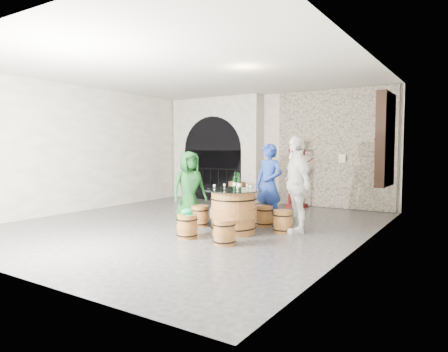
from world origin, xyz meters
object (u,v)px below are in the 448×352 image
Objects in this scene: barrel_stool_near_left at (187,226)px; barrel_stool_left at (200,216)px; barrel_table at (233,212)px; person_white at (296,184)px; wine_bottle_right at (237,182)px; barrel_stool_near_right at (224,232)px; wine_bottle_left at (235,183)px; person_green at (189,188)px; wine_bottle_center at (239,183)px; side_barrel at (237,194)px; barrel_stool_right at (283,222)px; barrel_stool_far at (264,216)px; corking_press at (297,169)px; person_blue at (269,184)px.

barrel_stool_left is at bearing 114.70° from barrel_stool_near_left.
barrel_table is 0.97m from barrel_stool_left.
wine_bottle_right is (-1.00, -0.53, 0.03)m from person_white.
barrel_stool_near_right is 1.33× the size of wine_bottle_left.
person_green is at bearing 169.02° from barrel_stool_left.
person_green is 4.79× the size of wine_bottle_right.
barrel_table is 3.34× the size of wine_bottle_center.
barrel_stool_near_left is 4.17m from side_barrel.
wine_bottle_left is at bearing 96.67° from barrel_table.
wine_bottle_center is (-0.62, -0.60, 0.75)m from barrel_stool_right.
barrel_table is 0.58m from wine_bottle_center.
barrel_table is 0.97m from barrel_stool_right.
barrel_table is at bearing -101.12° from barrel_stool_far.
barrel_stool_near_left is 1.25m from wine_bottle_left.
corking_press reaches higher than barrel_stool_far.
barrel_stool_far is 1.69m from person_green.
barrel_stool_right is 1.01m from person_blue.
barrel_stool_near_left is (-1.24, -1.37, 0.00)m from barrel_stool_right.
wine_bottle_left is (-0.22, -1.02, 0.10)m from person_blue.
barrel_stool_right is at bearing 35.05° from barrel_table.
wine_bottle_right is 3.59m from corking_press.
person_white is (0.63, 1.57, 0.72)m from barrel_stool_near_right.
barrel_stool_near_right is at bearing -64.87° from person_white.
barrel_stool_left is 1.00× the size of barrel_stool_far.
barrel_stool_far is at bearing 146.97° from barrel_stool_right.
wine_bottle_right is at bearing 65.11° from barrel_stool_near_left.
person_white is (0.98, 0.69, 0.52)m from barrel_table.
person_blue reaches higher than wine_bottle_right.
wine_bottle_center is (-0.05, -1.14, 0.10)m from person_blue.
corking_press is (-0.26, 3.58, 0.10)m from wine_bottle_right.
person_green is 3.64m from corking_press.
barrel_stool_near_right is at bearing -68.80° from wine_bottle_left.
wine_bottle_right is (1.24, -0.08, 0.19)m from person_green.
wine_bottle_left is (-0.19, -0.87, 0.75)m from barrel_stool_far.
wine_bottle_center is (1.09, -0.24, 0.75)m from barrel_stool_left.
person_green is (-0.78, 1.07, 0.56)m from barrel_stool_near_left.
person_blue is 1.14m from wine_bottle_center.
barrel_stool_left is at bearing -73.64° from side_barrel.
person_white is at bearing 35.05° from barrel_stool_right.
side_barrel is at bearing -151.76° from corking_press.
barrel_stool_right is (0.78, 0.54, -0.20)m from barrel_table.
barrel_stool_far is 1.87m from barrel_stool_near_left.
person_blue is 0.95m from wine_bottle_right.
person_white is 3.74m from side_barrel.
person_blue reaches higher than side_barrel.
person_white reaches higher than barrel_stool_left.
barrel_stool_near_right is at bearing -76.17° from corking_press.
wine_bottle_right reaches higher than barrel_stool_near_right.
barrel_stool_right is 3.47m from corking_press.
person_green is at bearing -140.86° from person_blue.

